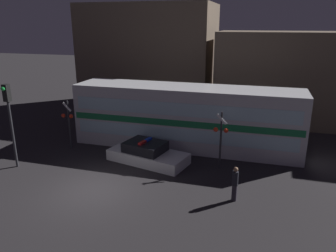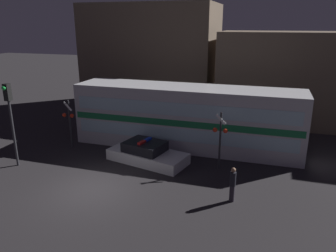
% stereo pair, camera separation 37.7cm
% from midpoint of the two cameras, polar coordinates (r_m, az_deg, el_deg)
% --- Properties ---
extents(ground_plane, '(120.00, 120.00, 0.00)m').
position_cam_midpoint_polar(ground_plane, '(16.27, -12.38, -10.73)').
color(ground_plane, '#262326').
extents(train, '(14.09, 2.96, 3.87)m').
position_cam_midpoint_polar(train, '(20.60, 3.74, 1.54)').
color(train, silver).
rests_on(train, ground_plane).
extents(police_car, '(4.83, 2.92, 1.28)m').
position_cam_midpoint_polar(police_car, '(18.74, -3.12, -4.84)').
color(police_car, silver).
rests_on(police_car, ground_plane).
extents(pedestrian, '(0.27, 0.27, 1.62)m').
position_cam_midpoint_polar(pedestrian, '(14.87, 11.90, -9.90)').
color(pedestrian, '#2D2833').
rests_on(pedestrian, ground_plane).
extents(crossing_signal_near, '(0.79, 0.31, 3.17)m').
position_cam_midpoint_polar(crossing_signal_near, '(17.52, 9.67, -1.68)').
color(crossing_signal_near, '#2D2D33').
rests_on(crossing_signal_near, ground_plane).
extents(crossing_signal_far, '(0.79, 0.31, 3.07)m').
position_cam_midpoint_polar(crossing_signal_far, '(21.18, -16.35, 1.05)').
color(crossing_signal_far, '#2D2D33').
rests_on(crossing_signal_far, ground_plane).
extents(traffic_light_corner, '(0.30, 0.46, 4.59)m').
position_cam_midpoint_polar(traffic_light_corner, '(19.15, -25.35, 2.66)').
color(traffic_light_corner, '#2D2D33').
rests_on(traffic_light_corner, ground_plane).
extents(building_left, '(11.53, 6.67, 9.21)m').
position_cam_midpoint_polar(building_left, '(30.72, -2.36, 11.92)').
color(building_left, brown).
rests_on(building_left, ground_plane).
extents(building_center, '(11.76, 5.31, 6.98)m').
position_cam_midpoint_polar(building_center, '(27.51, 21.75, 7.71)').
color(building_center, brown).
rests_on(building_center, ground_plane).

